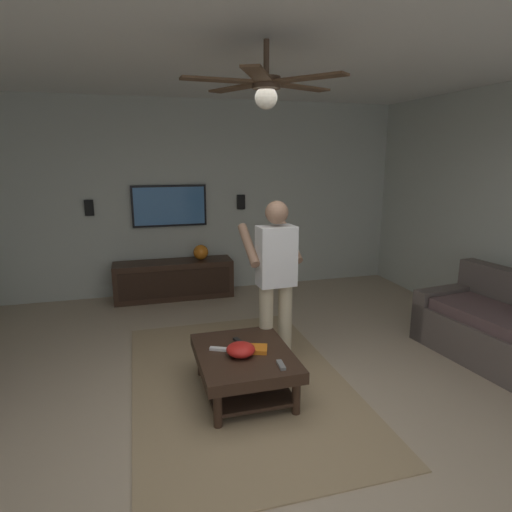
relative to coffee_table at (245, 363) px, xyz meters
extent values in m
plane|color=tan|center=(-0.59, 0.00, -0.30)|extent=(8.91, 8.91, 0.00)
cube|color=#B2B7AD|center=(3.17, 0.00, 1.13)|extent=(0.10, 6.61, 2.84)
cube|color=white|center=(-0.59, 0.00, 2.60)|extent=(7.63, 6.61, 0.10)
cube|color=#9E8460|center=(0.20, 0.00, -0.29)|extent=(2.97, 1.91, 0.01)
cube|color=#564C47|center=(0.61, -2.55, -0.01)|extent=(0.28, 0.86, 0.58)
cube|color=brown|center=(-0.26, -2.57, 0.18)|extent=(1.56, 0.77, 0.12)
cube|color=#332116|center=(0.00, 0.00, 0.05)|extent=(1.00, 0.80, 0.10)
cylinder|color=#332116|center=(0.42, -0.32, -0.15)|extent=(0.07, 0.07, 0.30)
cylinder|color=#332116|center=(0.42, 0.32, -0.15)|extent=(0.07, 0.07, 0.30)
cylinder|color=#332116|center=(-0.42, -0.32, -0.15)|extent=(0.07, 0.07, 0.30)
cylinder|color=#332116|center=(-0.42, 0.32, -0.15)|extent=(0.07, 0.07, 0.30)
cube|color=black|center=(0.00, 0.00, -0.20)|extent=(0.88, 0.68, 0.03)
cube|color=#332116|center=(2.84, 0.35, -0.02)|extent=(0.44, 1.70, 0.55)
cube|color=black|center=(2.62, 0.35, -0.02)|extent=(0.01, 1.56, 0.39)
cube|color=black|center=(3.08, 0.35, 1.03)|extent=(0.05, 1.08, 0.60)
cube|color=teal|center=(3.06, 0.35, 1.03)|extent=(0.01, 1.02, 0.54)
cylinder|color=#C6B793|center=(0.49, -0.54, 0.11)|extent=(0.14, 0.14, 0.82)
cylinder|color=#C6B793|center=(0.48, -0.34, 0.11)|extent=(0.14, 0.14, 0.82)
cube|color=white|center=(0.48, -0.44, 0.81)|extent=(0.24, 0.37, 0.58)
sphere|color=#997056|center=(0.48, -0.44, 1.23)|extent=(0.22, 0.22, 0.22)
cylinder|color=#997056|center=(0.67, -0.65, 0.90)|extent=(0.48, 0.12, 0.37)
cylinder|color=#997056|center=(0.65, -0.21, 0.90)|extent=(0.48, 0.12, 0.37)
cube|color=white|center=(0.86, -0.42, 0.80)|extent=(0.04, 0.05, 0.16)
ellipsoid|color=red|center=(-0.07, 0.05, 0.16)|extent=(0.24, 0.24, 0.11)
cube|color=white|center=(0.09, 0.21, 0.12)|extent=(0.11, 0.15, 0.02)
cube|color=black|center=(0.19, 0.00, 0.12)|extent=(0.16, 0.08, 0.02)
cube|color=slate|center=(-0.34, -0.22, 0.12)|extent=(0.15, 0.05, 0.02)
cube|color=orange|center=(-0.01, -0.08, 0.12)|extent=(0.22, 0.26, 0.04)
sphere|color=orange|center=(2.85, -0.06, 0.36)|extent=(0.22, 0.22, 0.22)
cube|color=black|center=(3.09, -0.73, 1.06)|extent=(0.06, 0.12, 0.22)
cube|color=black|center=(3.09, 1.45, 1.04)|extent=(0.06, 0.12, 0.22)
cylinder|color=#4C3828|center=(-0.26, -0.10, 2.39)|extent=(0.04, 0.04, 0.28)
cylinder|color=#4C3828|center=(-0.26, -0.10, 2.25)|extent=(0.20, 0.20, 0.08)
sphere|color=silver|center=(-0.26, -0.10, 2.15)|extent=(0.16, 0.16, 0.16)
cube|color=brown|center=(0.02, 0.04, 2.25)|extent=(0.55, 0.36, 0.02)
cube|color=brown|center=(-0.28, 0.22, 2.25)|extent=(0.16, 0.57, 0.02)
cube|color=brown|center=(-0.55, 0.04, 2.25)|extent=(0.56, 0.35, 0.02)
cube|color=brown|center=(-0.51, -0.30, 2.25)|extent=(0.51, 0.44, 0.02)
cube|color=brown|center=(-0.14, -0.40, 2.25)|extent=(0.33, 0.56, 0.02)
camera|label=1|loc=(-3.33, 0.83, 1.76)|focal=30.27mm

